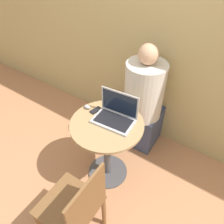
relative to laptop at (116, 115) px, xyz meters
name	(u,v)px	position (x,y,z in m)	size (l,w,h in m)	color
ground_plane	(108,172)	(-0.04, -0.08, -0.78)	(12.00, 12.00, 0.00)	tan
back_wall	(159,26)	(-0.04, 0.76, 0.52)	(7.00, 0.05, 2.60)	tan
round_table	(107,140)	(-0.04, -0.08, -0.28)	(0.64, 0.64, 0.72)	#4C4C51
laptop	(116,115)	(0.00, 0.00, 0.00)	(0.37, 0.25, 0.25)	#B7B7BC
cell_phone	(96,110)	(-0.21, -0.01, -0.05)	(0.07, 0.11, 0.02)	black
computer_mouse	(87,107)	(-0.30, -0.02, -0.04)	(0.07, 0.04, 0.04)	#B2B2B7
chair_empty	(76,209)	(0.14, -0.71, -0.31)	(0.41, 0.41, 0.90)	brown
person_seated	(145,106)	(0.02, 0.56, -0.27)	(0.40, 0.62, 1.24)	#3D4766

